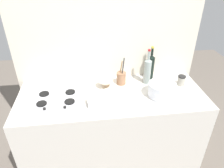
# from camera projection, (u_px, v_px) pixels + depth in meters

# --- Properties ---
(ground_plane) EXTENTS (6.00, 6.00, 0.00)m
(ground_plane) POSITION_uv_depth(u_px,v_px,m) (112.00, 157.00, 2.49)
(ground_plane) COLOR #6B6056
(ground_plane) RESTS_ON ground
(counter_block) EXTENTS (1.80, 0.70, 0.90)m
(counter_block) POSITION_uv_depth(u_px,v_px,m) (112.00, 129.00, 2.26)
(counter_block) COLOR silver
(counter_block) RESTS_ON ground
(backsplash_panel) EXTENTS (1.90, 0.06, 2.54)m
(backsplash_panel) POSITION_uv_depth(u_px,v_px,m) (107.00, 44.00, 2.15)
(backsplash_panel) COLOR beige
(backsplash_panel) RESTS_ON ground
(stovetop_hob) EXTENTS (0.49, 0.35, 0.04)m
(stovetop_hob) POSITION_uv_depth(u_px,v_px,m) (57.00, 99.00, 1.94)
(stovetop_hob) COLOR #B2B2B7
(stovetop_hob) RESTS_ON counter_block
(plate_stack) EXTENTS (0.26, 0.26, 0.13)m
(plate_stack) POSITION_uv_depth(u_px,v_px,m) (162.00, 90.00, 1.97)
(plate_stack) COLOR white
(plate_stack) RESTS_ON counter_block
(wine_bottle_leftmost) EXTENTS (0.07, 0.07, 0.37)m
(wine_bottle_leftmost) POSITION_uv_depth(u_px,v_px,m) (147.00, 71.00, 2.14)
(wine_bottle_leftmost) COLOR gray
(wine_bottle_leftmost) RESTS_ON counter_block
(wine_bottle_mid_left) EXTENTS (0.07, 0.07, 0.36)m
(wine_bottle_mid_left) POSITION_uv_depth(u_px,v_px,m) (151.00, 66.00, 2.23)
(wine_bottle_mid_left) COLOR black
(wine_bottle_mid_left) RESTS_ON counter_block
(mixing_bowl) EXTENTS (0.16, 0.16, 0.08)m
(mixing_bowl) POSITION_uv_depth(u_px,v_px,m) (106.00, 83.00, 2.12)
(mixing_bowl) COLOR beige
(mixing_bowl) RESTS_ON counter_block
(butter_dish) EXTENTS (0.15, 0.12, 0.06)m
(butter_dish) POSITION_uv_depth(u_px,v_px,m) (96.00, 102.00, 1.87)
(butter_dish) COLOR white
(butter_dish) RESTS_ON counter_block
(utensil_crock) EXTENTS (0.09, 0.09, 0.30)m
(utensil_crock) POSITION_uv_depth(u_px,v_px,m) (121.00, 78.00, 2.16)
(utensil_crock) COLOR #996B4C
(utensil_crock) RESTS_ON counter_block
(condiment_jar_front) EXTENTS (0.08, 0.08, 0.11)m
(condiment_jar_front) POSITION_uv_depth(u_px,v_px,m) (181.00, 80.00, 2.15)
(condiment_jar_front) COLOR #9E998C
(condiment_jar_front) RESTS_ON counter_block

